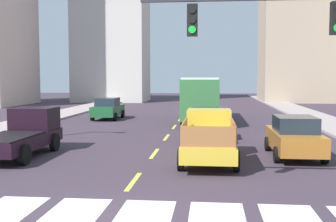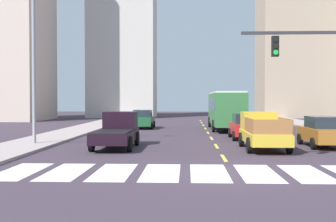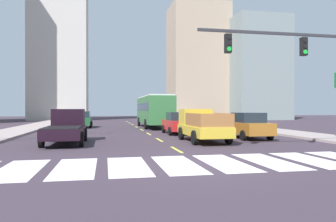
{
  "view_description": "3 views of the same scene",
  "coord_description": "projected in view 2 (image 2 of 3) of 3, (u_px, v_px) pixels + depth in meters",
  "views": [
    {
      "loc": [
        2.45,
        -9.09,
        3.33
      ],
      "look_at": [
        -0.08,
        15.64,
        1.34
      ],
      "focal_mm": 45.01,
      "sensor_mm": 36.0,
      "label": 1
    },
    {
      "loc": [
        -1.67,
        -15.59,
        2.66
      ],
      "look_at": [
        -2.91,
        12.17,
        1.92
      ],
      "focal_mm": 45.97,
      "sensor_mm": 36.0,
      "label": 2
    },
    {
      "loc": [
        -3.39,
        -11.03,
        1.96
      ],
      "look_at": [
        1.92,
        15.85,
        1.79
      ],
      "focal_mm": 34.23,
      "sensor_mm": 36.0,
      "label": 3
    }
  ],
  "objects": [
    {
      "name": "tower_tall_centre",
      "position": [
        296.0,
        43.0,
        65.23
      ],
      "size": [
        11.03,
        9.27,
        22.49
      ],
      "primitive_type": "cube",
      "color": "tan",
      "rests_on": "ground"
    },
    {
      "name": "block_low_left",
      "position": [
        123.0,
        28.0,
        64.5
      ],
      "size": [
        9.74,
        7.55,
        26.82
      ],
      "primitive_type": "cube",
      "color": "beige",
      "rests_on": "ground"
    },
    {
      "name": "pickup_dark",
      "position": [
        117.0,
        131.0,
        23.9
      ],
      "size": [
        2.18,
        5.2,
        1.96
      ],
      "rotation": [
        0.0,
        0.0,
        -0.06
      ],
      "color": "black",
      "rests_on": "ground"
    },
    {
      "name": "lane_dash_4",
      "position": [
        205.0,
        128.0,
        39.53
      ],
      "size": [
        0.16,
        2.4,
        0.01
      ],
      "primitive_type": "cube",
      "color": "#D4CF43",
      "rests_on": "ground"
    },
    {
      "name": "crosswalk_stripe_3",
      "position": [
        161.0,
        172.0,
        15.68
      ],
      "size": [
        1.35,
        3.91,
        0.01
      ],
      "primitive_type": "cube",
      "color": "silver",
      "rests_on": "ground"
    },
    {
      "name": "lane_dash_2",
      "position": [
        211.0,
        138.0,
        29.55
      ],
      "size": [
        0.16,
        2.4,
        0.01
      ],
      "primitive_type": "cube",
      "color": "#D4CF43",
      "rests_on": "ground"
    },
    {
      "name": "sedan_mid",
      "position": [
        246.0,
        126.0,
        28.87
      ],
      "size": [
        2.02,
        4.4,
        1.72
      ],
      "rotation": [
        0.0,
        0.0,
        -0.03
      ],
      "color": "red",
      "rests_on": "ground"
    },
    {
      "name": "lane_dash_1",
      "position": [
        216.0,
        146.0,
        24.55
      ],
      "size": [
        0.16,
        2.4,
        0.01
      ],
      "primitive_type": "cube",
      "color": "#D4CF43",
      "rests_on": "ground"
    },
    {
      "name": "sedan_near_left",
      "position": [
        143.0,
        119.0,
        39.56
      ],
      "size": [
        2.02,
        4.4,
        1.72
      ],
      "rotation": [
        0.0,
        0.0,
        -0.01
      ],
      "color": "#1D552D",
      "rests_on": "ground"
    },
    {
      "name": "crosswalk_stripe_0",
      "position": [
        20.0,
        171.0,
        15.91
      ],
      "size": [
        1.35,
        3.91,
        0.01
      ],
      "primitive_type": "cube",
      "color": "silver",
      "rests_on": "ground"
    },
    {
      "name": "lane_dash_7",
      "position": [
        200.0,
        121.0,
        54.51
      ],
      "size": [
        0.16,
        2.4,
        0.01
      ],
      "primitive_type": "cube",
      "color": "#D4CF43",
      "rests_on": "ground"
    },
    {
      "name": "ground_plane",
      "position": [
        233.0,
        173.0,
        15.56
      ],
      "size": [
        160.0,
        160.0,
        0.0
      ],
      "primitive_type": "plane",
      "color": "#3B303B"
    },
    {
      "name": "lane_dash_5",
      "position": [
        203.0,
        125.0,
        44.53
      ],
      "size": [
        0.16,
        2.4,
        0.01
      ],
      "primitive_type": "cube",
      "color": "#D4CF43",
      "rests_on": "ground"
    },
    {
      "name": "crosswalk_stripe_1",
      "position": [
        67.0,
        172.0,
        15.84
      ],
      "size": [
        1.35,
        3.91,
        0.01
      ],
      "primitive_type": "cube",
      "color": "silver",
      "rests_on": "ground"
    },
    {
      "name": "crosswalk_stripe_6",
      "position": [
        306.0,
        173.0,
        15.45
      ],
      "size": [
        1.35,
        3.91,
        0.01
      ],
      "primitive_type": "cube",
      "color": "silver",
      "rests_on": "ground"
    },
    {
      "name": "crosswalk_stripe_5",
      "position": [
        257.0,
        173.0,
        15.53
      ],
      "size": [
        1.35,
        3.91,
        0.01
      ],
      "primitive_type": "cube",
      "color": "silver",
      "rests_on": "ground"
    },
    {
      "name": "crosswalk_stripe_4",
      "position": [
        209.0,
        173.0,
        15.6
      ],
      "size": [
        1.35,
        3.91,
        0.01
      ],
      "primitive_type": "cube",
      "color": "silver",
      "rests_on": "ground"
    },
    {
      "name": "block_mid_right",
      "position": [
        4.0,
        7.0,
        55.89
      ],
      "size": [
        10.65,
        10.79,
        29.53
      ],
      "primitive_type": "cube",
      "color": "beige",
      "rests_on": "ground"
    },
    {
      "name": "streetlight_left",
      "position": [
        36.0,
        59.0,
        24.7
      ],
      "size": [
        2.2,
        0.28,
        9.0
      ],
      "color": "gray",
      "rests_on": "ground"
    },
    {
      "name": "lane_dash_3",
      "position": [
        208.0,
        133.0,
        34.54
      ],
      "size": [
        0.16,
        2.4,
        0.01
      ],
      "primitive_type": "cube",
      "color": "#D4CF43",
      "rests_on": "ground"
    },
    {
      "name": "sidewalk_left",
      "position": [
        71.0,
        132.0,
        34.02
      ],
      "size": [
        3.26,
        110.0,
        0.15
      ],
      "primitive_type": "cube",
      "color": "#A2918F",
      "rests_on": "ground"
    },
    {
      "name": "lane_dash_6",
      "position": [
        202.0,
        123.0,
        49.52
      ],
      "size": [
        0.16,
        2.4,
        0.01
      ],
      "primitive_type": "cube",
      "color": "#D4CF43",
      "rests_on": "ground"
    },
    {
      "name": "crosswalk_stripe_2",
      "position": [
        114.0,
        172.0,
        15.76
      ],
      "size": [
        1.35,
        3.91,
        0.01
      ],
      "primitive_type": "cube",
      "color": "silver",
      "rests_on": "ground"
    },
    {
      "name": "city_bus",
      "position": [
        226.0,
        108.0,
        38.05
      ],
      "size": [
        2.72,
        10.8,
        3.32
      ],
      "rotation": [
        0.0,
        0.0,
        -0.02
      ],
      "color": "#34713B",
      "rests_on": "ground"
    },
    {
      "name": "sedan_near_right",
      "position": [
        323.0,
        132.0,
        24.08
      ],
      "size": [
        2.02,
        4.4,
        1.72
      ],
      "rotation": [
        0.0,
        0.0,
        0.05
      ],
      "color": "#A66623",
      "rests_on": "ground"
    },
    {
      "name": "pickup_stakebed",
      "position": [
        262.0,
        132.0,
        23.16
      ],
      "size": [
        2.18,
        5.2,
        1.96
      ],
      "rotation": [
        0.0,
        0.0,
        0.02
      ],
      "color": "gold",
      "rests_on": "ground"
    },
    {
      "name": "lane_dash_0",
      "position": [
        224.0,
        158.0,
        19.56
      ],
      "size": [
        0.16,
        2.4,
        0.01
      ],
      "primitive_type": "cube",
      "color": "#D4CF43",
      "rests_on": "ground"
    }
  ]
}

